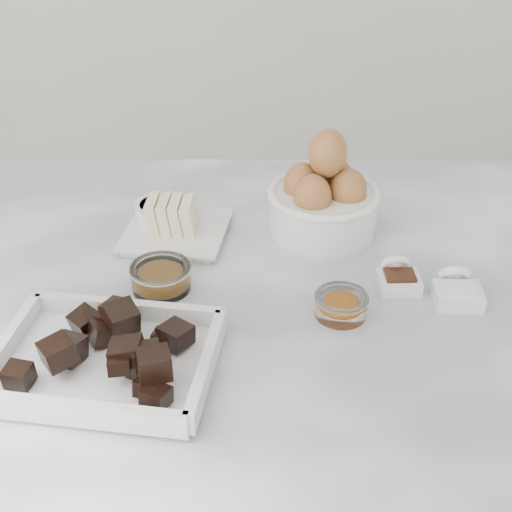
{
  "coord_description": "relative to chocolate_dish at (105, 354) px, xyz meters",
  "views": [
    {
      "loc": [
        0.03,
        -0.73,
        1.47
      ],
      "look_at": [
        0.02,
        0.03,
        0.98
      ],
      "focal_mm": 50.0,
      "sensor_mm": 36.0,
      "label": 1
    }
  ],
  "objects": [
    {
      "name": "butter_plate",
      "position": [
        0.04,
        0.28,
        -0.0
      ],
      "size": [
        0.16,
        0.16,
        0.06
      ],
      "color": "white",
      "rests_on": "marble_slab"
    },
    {
      "name": "zest_bowl",
      "position": [
        0.26,
        0.11,
        -0.01
      ],
      "size": [
        0.07,
        0.07,
        0.03
      ],
      "color": "white",
      "rests_on": "marble_slab"
    },
    {
      "name": "marble_slab",
      "position": [
        0.14,
        0.14,
        -0.04
      ],
      "size": [
        1.2,
        0.8,
        0.04
      ],
      "primitive_type": "cube",
      "color": "white",
      "rests_on": "cabinet"
    },
    {
      "name": "salt_spoon",
      "position": [
        0.41,
        0.14,
        -0.01
      ],
      "size": [
        0.06,
        0.07,
        0.04
      ],
      "color": "white",
      "rests_on": "marble_slab"
    },
    {
      "name": "sugar_ramekin",
      "position": [
        0.02,
        0.3,
        -0.0
      ],
      "size": [
        0.07,
        0.07,
        0.04
      ],
      "color": "white",
      "rests_on": "marble_slab"
    },
    {
      "name": "honey_bowl",
      "position": [
        0.04,
        0.16,
        -0.01
      ],
      "size": [
        0.08,
        0.08,
        0.03
      ],
      "color": "white",
      "rests_on": "marble_slab"
    },
    {
      "name": "chocolate_dish",
      "position": [
        0.0,
        0.0,
        0.0
      ],
      "size": [
        0.26,
        0.21,
        0.06
      ],
      "color": "white",
      "rests_on": "marble_slab"
    },
    {
      "name": "vanilla_spoon",
      "position": [
        0.34,
        0.17,
        -0.01
      ],
      "size": [
        0.05,
        0.07,
        0.04
      ],
      "color": "white",
      "rests_on": "marble_slab"
    },
    {
      "name": "egg_bowl",
      "position": [
        0.26,
        0.31,
        0.03
      ],
      "size": [
        0.16,
        0.16,
        0.15
      ],
      "color": "white",
      "rests_on": "marble_slab"
    }
  ]
}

